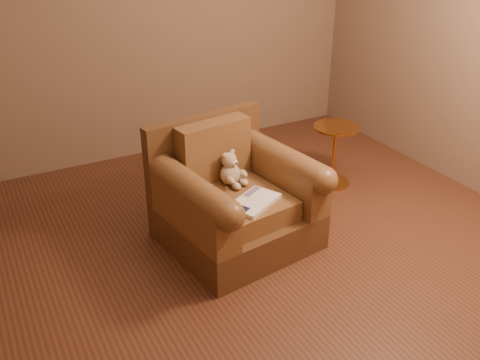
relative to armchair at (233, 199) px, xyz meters
name	(u,v)px	position (x,y,z in m)	size (l,w,h in m)	color
floor	(267,249)	(0.15, -0.23, -0.33)	(4.00, 4.00, 0.00)	#532E1C
armchair	(233,199)	(0.00, 0.00, 0.00)	(1.06, 1.02, 0.85)	#53351B
teddy_bear	(232,172)	(0.03, 0.08, 0.17)	(0.18, 0.21, 0.25)	tan
guidebook	(254,202)	(0.03, -0.24, 0.09)	(0.42, 0.36, 0.03)	beige
side_table	(334,153)	(1.16, 0.36, -0.04)	(0.38, 0.38, 0.54)	gold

